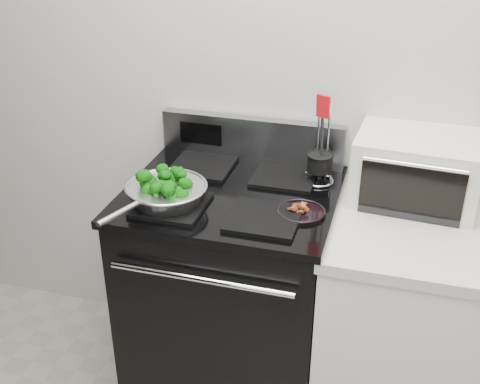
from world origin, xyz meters
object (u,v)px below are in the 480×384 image
(skillet, at_px, (166,193))
(utensil_holder, at_px, (320,167))
(toaster_oven, at_px, (416,168))
(bacon_plate, at_px, (301,209))
(gas_range, at_px, (232,291))

(skillet, distance_m, utensil_holder, 0.59)
(toaster_oven, bearing_deg, utensil_holder, -173.10)
(bacon_plate, xyz_separation_m, utensil_holder, (0.02, 0.26, 0.05))
(gas_range, relative_size, bacon_plate, 6.66)
(bacon_plate, distance_m, toaster_oven, 0.47)
(skillet, xyz_separation_m, bacon_plate, (0.48, 0.07, -0.03))
(utensil_holder, relative_size, toaster_oven, 0.77)
(bacon_plate, bearing_deg, gas_range, 161.17)
(gas_range, relative_size, skillet, 2.52)
(utensil_holder, height_order, toaster_oven, utensil_holder)
(bacon_plate, distance_m, utensil_holder, 0.27)
(gas_range, distance_m, utensil_holder, 0.63)
(skillet, bearing_deg, toaster_oven, 43.07)
(skillet, relative_size, toaster_oven, 0.97)
(toaster_oven, bearing_deg, skillet, -153.74)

